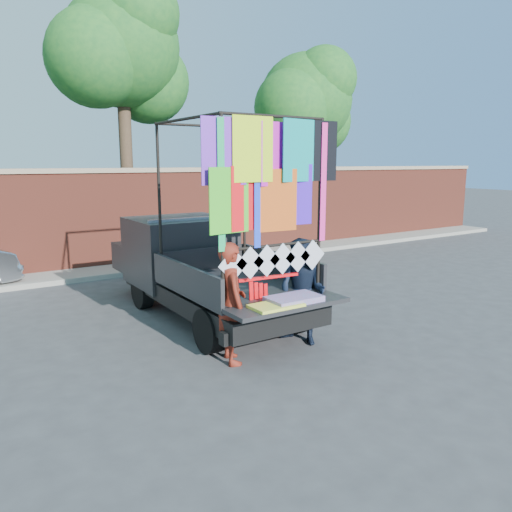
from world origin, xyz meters
TOP-DOWN VIEW (x-y plane):
  - ground at (0.00, 0.00)m, footprint 90.00×90.00m
  - brick_wall at (0.00, 7.00)m, footprint 30.00×0.45m
  - curb at (0.00, 6.30)m, footprint 30.00×1.20m
  - tree_mid at (1.02, 8.12)m, footprint 4.20×3.30m
  - tree_right at (7.52, 8.12)m, footprint 4.20×3.30m
  - pickup_truck at (0.19, 2.34)m, footprint 2.14×5.39m
  - woman at (-0.49, -0.25)m, footprint 0.55×0.70m
  - man at (0.80, -0.20)m, footprint 0.87×0.97m
  - streamer_bundle at (0.05, -0.23)m, footprint 0.97×0.15m

SIDE VIEW (x-z plane):
  - ground at x=0.00m, z-range 0.00..0.00m
  - curb at x=0.00m, z-range 0.00..0.12m
  - man at x=0.80m, z-range 0.00..1.63m
  - woman at x=-0.49m, z-range 0.00..1.70m
  - pickup_truck at x=0.19m, z-range -0.84..2.55m
  - streamer_bundle at x=0.05m, z-range 0.60..1.27m
  - brick_wall at x=0.00m, z-range 0.02..2.63m
  - tree_right at x=7.52m, z-range 1.44..8.06m
  - tree_mid at x=1.02m, z-range 1.83..9.56m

